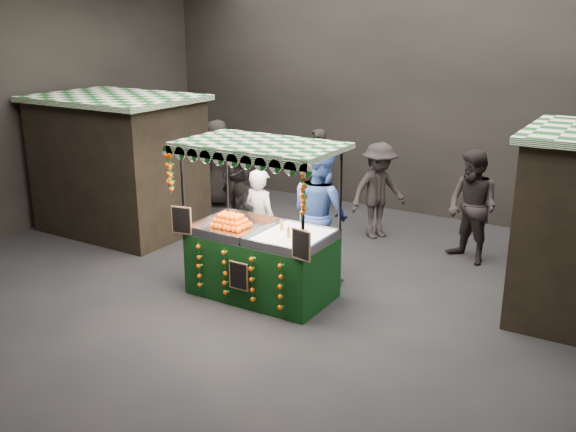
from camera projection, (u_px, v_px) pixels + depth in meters
The scene contains 12 objects.
ground at pixel (288, 294), 9.60m from camera, with size 12.00×12.00×0.00m, color black.
market_hall at pixel (288, 64), 8.59m from camera, with size 12.10×10.10×5.05m.
neighbour_stall_left at pixel (119, 164), 12.21m from camera, with size 3.00×2.20×2.60m.
juice_stall at pixel (261, 250), 9.34m from camera, with size 2.39×1.40×2.31m.
vendor_grey at pixel (260, 221), 10.22m from camera, with size 0.70×0.53×1.72m.
vendor_blue at pixel (320, 214), 9.94m from camera, with size 1.26×1.15×2.11m.
shopper_0 at pixel (235, 178), 13.31m from camera, with size 0.64×0.49×1.56m.
shopper_1 at pixel (472, 207), 10.62m from camera, with size 1.16×1.08×1.92m.
shopper_2 at pixel (237, 172), 13.33m from camera, with size 1.14×0.92×1.81m.
shopper_3 at pixel (378, 191), 11.85m from camera, with size 1.18×1.35×1.81m.
shopper_4 at pixel (217, 163), 13.96m from camera, with size 1.07×0.87×1.89m.
shopper_6 at pixel (316, 169), 13.66m from camera, with size 0.67×0.76×1.74m.
Camera 1 is at (4.57, -7.53, 3.97)m, focal length 39.76 mm.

